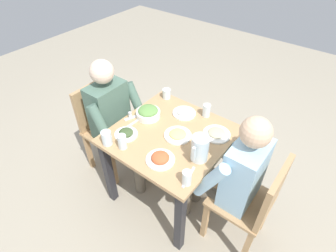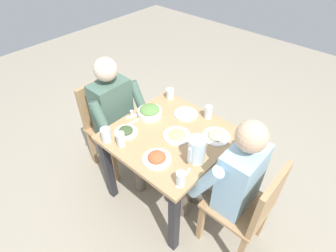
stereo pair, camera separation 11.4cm
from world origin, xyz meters
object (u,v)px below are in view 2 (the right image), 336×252
at_px(plate_dolmas, 126,131).
at_px(water_glass_far_right, 208,112).
at_px(plate_beans, 216,136).
at_px(water_glass_near_left, 106,135).
at_px(chair_near, 107,121).
at_px(salt_shaker, 132,113).
at_px(salad_bowl, 150,112).
at_px(plate_rice_curry, 157,158).
at_px(water_glass_far_left, 181,179).
at_px(diner_far, 227,177).
at_px(plate_yoghurt, 186,113).
at_px(diner_near, 120,118).
at_px(water_pitcher, 197,150).
at_px(chair_far, 249,207).
at_px(dining_table, 170,146).
at_px(water_glass_near_right, 170,94).
at_px(plate_fries, 177,135).
at_px(water_glass_center, 121,139).

bearing_deg(plate_dolmas, water_glass_far_right, 148.09).
xyz_separation_m(plate_beans, water_glass_far_right, (-0.15, -0.18, 0.04)).
distance_m(plate_dolmas, water_glass_near_left, 0.16).
height_order(chair_near, salt_shaker, chair_near).
bearing_deg(chair_near, salad_bowl, 105.02).
relative_size(plate_rice_curry, water_glass_far_left, 1.89).
bearing_deg(diner_far, plate_yoghurt, -114.70).
height_order(chair_near, diner_far, diner_far).
bearing_deg(diner_near, plate_yoghurt, 125.58).
bearing_deg(plate_yoghurt, water_glass_far_left, 36.14).
bearing_deg(water_glass_far_right, chair_near, -62.95).
bearing_deg(water_pitcher, diner_near, -90.84).
height_order(chair_far, diner_far, diner_far).
relative_size(dining_table, chair_near, 0.96).
bearing_deg(plate_yoghurt, water_glass_near_right, -110.31).
relative_size(dining_table, water_glass_far_right, 7.69).
bearing_deg(water_pitcher, plate_fries, -110.45).
distance_m(dining_table, water_glass_far_right, 0.41).
xyz_separation_m(water_glass_near_right, water_glass_center, (0.68, 0.13, 0.01)).
relative_size(diner_far, plate_dolmas, 6.68).
relative_size(plate_dolmas, plate_beans, 0.84).
distance_m(chair_far, water_glass_far_left, 0.55).
height_order(diner_far, salad_bowl, diner_far).
xyz_separation_m(chair_near, water_glass_far_right, (-0.42, 0.82, 0.28)).
relative_size(water_pitcher, plate_dolmas, 1.08).
xyz_separation_m(diner_near, salad_bowl, (-0.12, 0.25, 0.13)).
relative_size(plate_beans, salt_shaker, 3.86).
height_order(salad_bowl, water_glass_far_right, water_glass_far_right).
bearing_deg(salt_shaker, water_glass_center, 34.79).
distance_m(diner_far, water_glass_near_left, 0.90).
relative_size(diner_far, salad_bowl, 5.97).
distance_m(diner_near, plate_yoghurt, 0.58).
height_order(dining_table, salt_shaker, salt_shaker).
height_order(plate_beans, water_glass_near_left, water_glass_near_left).
height_order(diner_far, plate_dolmas, diner_far).
xyz_separation_m(diner_near, water_glass_center, (0.26, 0.34, 0.14)).
height_order(diner_far, plate_rice_curry, diner_far).
xyz_separation_m(dining_table, plate_beans, (-0.20, 0.28, 0.15)).
bearing_deg(diner_far, salad_bowl, -94.07).
relative_size(plate_dolmas, plate_yoghurt, 0.91).
bearing_deg(dining_table, water_pitcher, 75.58).
distance_m(diner_far, water_glass_far_right, 0.56).
distance_m(plate_dolmas, water_glass_far_left, 0.62).
xyz_separation_m(diner_near, water_glass_near_left, (0.30, 0.22, 0.14)).
relative_size(dining_table, salad_bowl, 4.27).
xyz_separation_m(diner_far, plate_fries, (-0.01, -0.46, 0.10)).
height_order(plate_yoghurt, water_glass_far_right, water_glass_far_right).
bearing_deg(water_glass_center, salad_bowl, -167.05).
relative_size(chair_far, plate_yoghurt, 4.57).
bearing_deg(plate_beans, plate_yoghurt, -100.35).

